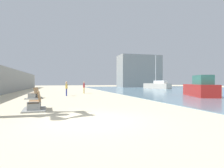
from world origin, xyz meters
TOP-DOWN VIEW (x-y plane):
  - ground_plane at (0.00, 18.00)m, footprint 120.00×120.00m
  - seawall at (-7.50, 18.00)m, footprint 0.80×64.00m
  - water_bay at (24.00, 18.00)m, footprint 36.00×68.00m
  - bench_near at (-2.24, 3.45)m, footprint 1.20×2.15m
  - bench_far at (-3.13, 11.23)m, footprint 1.32×2.20m
  - person_walking at (2.15, 17.73)m, footprint 0.26×0.51m
  - person_standing at (-0.20, 13.73)m, footprint 0.22×0.53m
  - boat_mid_bay at (19.75, 31.06)m, footprint 3.81×6.72m
  - boat_outer at (12.68, 9.17)m, footprint 3.61×5.95m
  - harbor_building at (21.92, 46.00)m, footprint 12.00×6.00m

SIDE VIEW (x-z plane):
  - ground_plane at x=0.00m, z-range 0.00..0.00m
  - water_bay at x=24.00m, z-range 0.00..0.04m
  - bench_near at x=-2.24m, z-range -0.26..0.72m
  - bench_far at x=-3.13m, z-range -0.26..0.72m
  - boat_mid_bay at x=19.75m, z-range -2.89..4.38m
  - boat_outer at x=12.68m, z-range -0.21..1.87m
  - person_standing at x=-0.20m, z-range 0.11..1.62m
  - person_walking at x=2.15m, z-range 0.11..1.63m
  - seawall at x=-7.50m, z-range 0.00..3.33m
  - harbor_building at x=21.92m, z-range 0.00..9.14m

